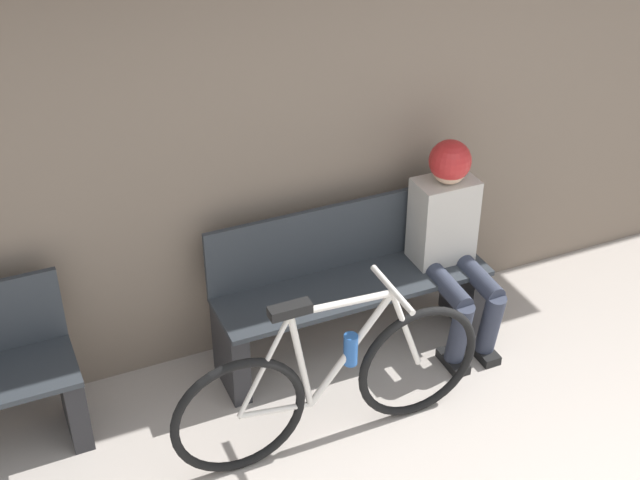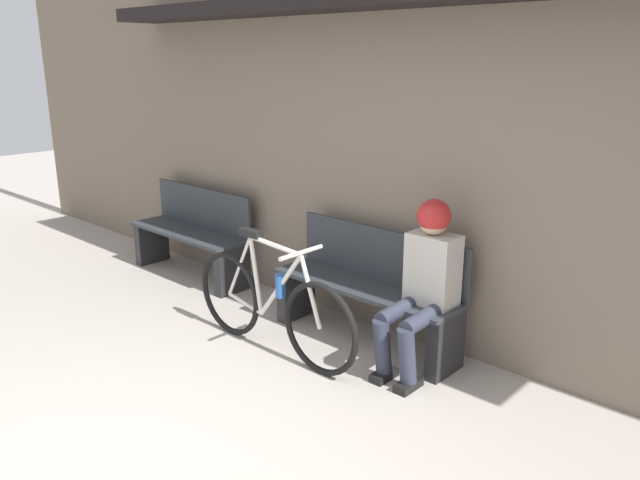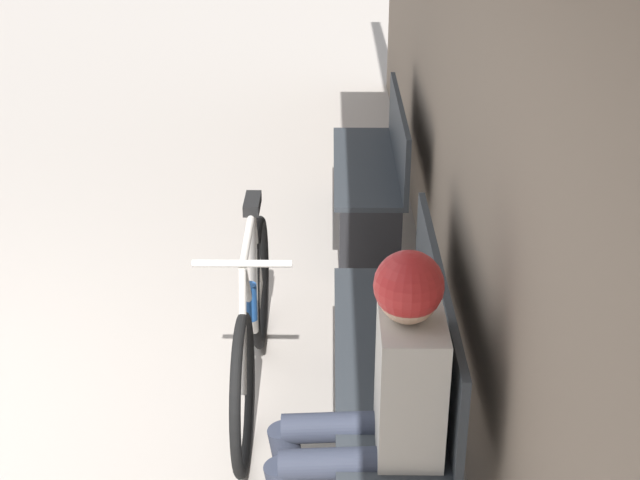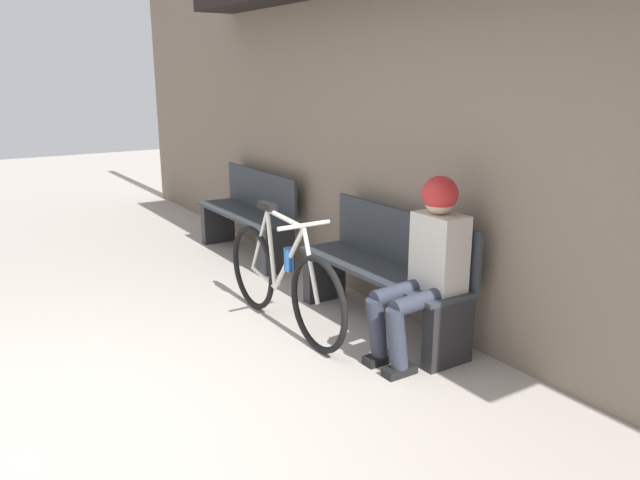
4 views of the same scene
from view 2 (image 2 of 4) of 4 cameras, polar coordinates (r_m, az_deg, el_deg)
name	(u,v)px [view 2 (image 2 of 4)]	position (r m, az deg, el deg)	size (l,w,h in m)	color
storefront_wall	(430,123)	(4.57, 10.02, 10.46)	(12.00, 0.56, 3.20)	#756656
park_bench_near	(368,291)	(4.76, 4.44, -4.68)	(1.55, 0.42, 0.87)	#2D3338
bicycle	(272,306)	(4.59, -4.44, -6.00)	(1.64, 0.40, 0.91)	black
person_seated	(425,275)	(4.27, 9.54, -3.17)	(0.34, 0.61, 1.22)	#2D3342
park_bench_far	(192,237)	(6.31, -11.60, 0.31)	(1.43, 0.42, 0.87)	#2D3338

